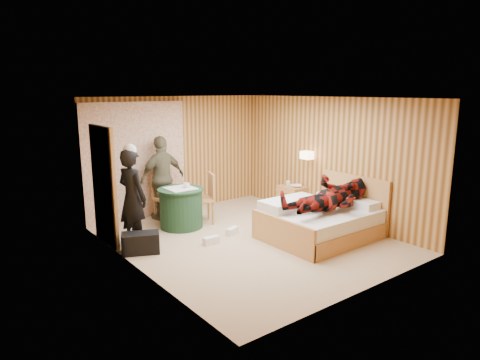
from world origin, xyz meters
TOP-DOWN VIEW (x-y plane):
  - floor at (0.00, 0.00)m, footprint 4.20×5.00m
  - ceiling at (0.00, 0.00)m, footprint 4.20×5.00m
  - wall_back at (0.00, 2.50)m, footprint 4.20×0.02m
  - wall_left at (-2.10, 0.00)m, footprint 0.02×5.00m
  - wall_right at (2.10, 0.00)m, footprint 0.02×5.00m
  - curtain at (-1.00, 2.43)m, footprint 2.20×0.08m
  - doorway at (-2.06, 1.40)m, footprint 0.06×0.90m
  - wall_lamp at (1.92, 0.45)m, footprint 0.26×0.24m
  - bed at (1.13, -0.68)m, footprint 1.96×1.51m
  - nightstand at (1.88, 0.82)m, footprint 0.44×0.60m
  - round_table at (-0.58, 1.35)m, footprint 0.88×0.88m
  - chair_far at (-0.59, 2.05)m, footprint 0.44×0.44m
  - chair_near at (-0.04, 1.31)m, footprint 0.58×0.58m
  - duffel_bag at (-1.80, 0.57)m, footprint 0.68×0.54m
  - sneaker_left at (-0.05, 0.40)m, footprint 0.31×0.22m
  - sneaker_right at (-0.64, 0.22)m, footprint 0.29×0.12m
  - woman_standing at (-1.72, 0.98)m, footprint 0.55×0.70m
  - man_at_table at (-0.58, 2.09)m, footprint 1.05×0.51m
  - man_on_bed at (1.15, -0.91)m, footprint 0.86×0.67m
  - book_lower at (1.88, 0.77)m, footprint 0.21×0.26m
  - book_upper at (1.88, 0.77)m, footprint 0.27×0.28m
  - cup_nightstand at (1.88, 0.95)m, footprint 0.12×0.12m
  - cup_table at (-0.48, 1.30)m, footprint 0.14×0.14m

SIDE VIEW (x-z plane):
  - floor at x=0.00m, z-range -0.01..0.01m
  - sneaker_left at x=-0.05m, z-range 0.00..0.13m
  - sneaker_right at x=-0.64m, z-range 0.00..0.13m
  - duffel_bag at x=-1.80m, z-range 0.00..0.34m
  - nightstand at x=1.88m, z-range 0.01..0.59m
  - bed at x=1.13m, z-range -0.22..0.82m
  - round_table at x=-0.58m, z-range 0.00..0.79m
  - chair_far at x=-0.59m, z-range 0.07..1.00m
  - chair_near at x=-0.04m, z-range 0.08..1.09m
  - book_lower at x=1.88m, z-range 0.58..0.60m
  - book_upper at x=1.88m, z-range 0.60..0.61m
  - cup_nightstand at x=1.88m, z-range 0.58..0.67m
  - cup_table at x=-0.48m, z-range 0.78..0.88m
  - woman_standing at x=-1.72m, z-range 0.00..1.68m
  - man_at_table at x=-0.58m, z-range 0.00..1.72m
  - man_on_bed at x=1.15m, z-range 0.06..1.83m
  - doorway at x=-2.06m, z-range 0.00..2.05m
  - curtain at x=-1.00m, z-range 0.00..2.40m
  - wall_back at x=0.00m, z-range 0.00..2.50m
  - wall_left at x=-2.10m, z-range 0.00..2.50m
  - wall_right at x=2.10m, z-range 0.00..2.50m
  - wall_lamp at x=1.92m, z-range 1.22..1.38m
  - ceiling at x=0.00m, z-range 2.50..2.50m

